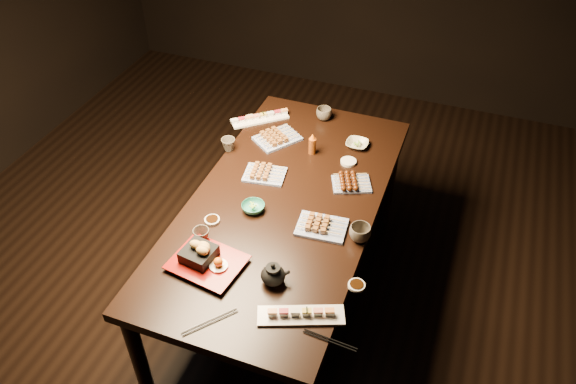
% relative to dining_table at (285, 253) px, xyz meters
% --- Properties ---
extents(ground, '(5.00, 5.00, 0.00)m').
position_rel_dining_table_xyz_m(ground, '(-0.38, -0.05, -0.38)').
color(ground, black).
rests_on(ground, ground).
extents(dining_table, '(1.24, 1.94, 0.75)m').
position_rel_dining_table_xyz_m(dining_table, '(0.00, 0.00, 0.00)').
color(dining_table, black).
rests_on(dining_table, ground).
extents(sushi_platter_near, '(0.36, 0.22, 0.04)m').
position_rel_dining_table_xyz_m(sushi_platter_near, '(0.31, -0.63, 0.40)').
color(sushi_platter_near, white).
rests_on(sushi_platter_near, dining_table).
extents(sushi_platter_far, '(0.32, 0.29, 0.04)m').
position_rel_dining_table_xyz_m(sushi_platter_far, '(-0.40, 0.63, 0.40)').
color(sushi_platter_far, white).
rests_on(sushi_platter_far, dining_table).
extents(yakitori_plate_center, '(0.23, 0.18, 0.05)m').
position_rel_dining_table_xyz_m(yakitori_plate_center, '(-0.17, 0.15, 0.40)').
color(yakitori_plate_center, '#828EB6').
rests_on(yakitori_plate_center, dining_table).
extents(yakitori_plate_right, '(0.25, 0.19, 0.06)m').
position_rel_dining_table_xyz_m(yakitori_plate_right, '(0.23, -0.12, 0.40)').
color(yakitori_plate_right, '#828EB6').
rests_on(yakitori_plate_right, dining_table).
extents(yakitori_plate_left, '(0.28, 0.30, 0.06)m').
position_rel_dining_table_xyz_m(yakitori_plate_left, '(-0.22, 0.48, 0.41)').
color(yakitori_plate_left, '#828EB6').
rests_on(yakitori_plate_left, dining_table).
extents(tsukune_plate, '(0.23, 0.20, 0.05)m').
position_rel_dining_table_xyz_m(tsukune_plate, '(0.28, 0.24, 0.40)').
color(tsukune_plate, '#828EB6').
rests_on(tsukune_plate, dining_table).
extents(edamame_bowl_green, '(0.12, 0.12, 0.04)m').
position_rel_dining_table_xyz_m(edamame_bowl_green, '(-0.12, -0.11, 0.39)').
color(edamame_bowl_green, '#297F69').
rests_on(edamame_bowl_green, dining_table).
extents(edamame_bowl_cream, '(0.12, 0.12, 0.03)m').
position_rel_dining_table_xyz_m(edamame_bowl_cream, '(0.22, 0.57, 0.39)').
color(edamame_bowl_cream, beige).
rests_on(edamame_bowl_cream, dining_table).
extents(tempura_tray, '(0.34, 0.29, 0.11)m').
position_rel_dining_table_xyz_m(tempura_tray, '(-0.17, -0.51, 0.43)').
color(tempura_tray, black).
rests_on(tempura_tray, dining_table).
extents(teacup_near_left, '(0.09, 0.09, 0.07)m').
position_rel_dining_table_xyz_m(teacup_near_left, '(-0.26, -0.39, 0.41)').
color(teacup_near_left, '#4D463B').
rests_on(teacup_near_left, dining_table).
extents(teacup_mid_right, '(0.11, 0.11, 0.08)m').
position_rel_dining_table_xyz_m(teacup_mid_right, '(0.42, -0.13, 0.41)').
color(teacup_mid_right, '#4D463B').
rests_on(teacup_mid_right, dining_table).
extents(teacup_far_left, '(0.09, 0.09, 0.07)m').
position_rel_dining_table_xyz_m(teacup_far_left, '(-0.44, 0.29, 0.41)').
color(teacup_far_left, '#4D463B').
rests_on(teacup_far_left, dining_table).
extents(teacup_far_right, '(0.10, 0.10, 0.07)m').
position_rel_dining_table_xyz_m(teacup_far_right, '(-0.04, 0.77, 0.41)').
color(teacup_far_right, '#4D463B').
rests_on(teacup_far_right, dining_table).
extents(teapot, '(0.17, 0.17, 0.11)m').
position_rel_dining_table_xyz_m(teapot, '(0.14, -0.50, 0.43)').
color(teapot, black).
rests_on(teapot, dining_table).
extents(condiment_bottle, '(0.04, 0.04, 0.13)m').
position_rel_dining_table_xyz_m(condiment_bottle, '(0.00, 0.43, 0.44)').
color(condiment_bottle, brown).
rests_on(condiment_bottle, dining_table).
extents(sauce_dish_west, '(0.10, 0.10, 0.01)m').
position_rel_dining_table_xyz_m(sauce_dish_west, '(-0.27, -0.25, 0.38)').
color(sauce_dish_west, white).
rests_on(sauce_dish_west, dining_table).
extents(sauce_dish_east, '(0.10, 0.10, 0.01)m').
position_rel_dining_table_xyz_m(sauce_dish_east, '(0.21, 0.41, 0.38)').
color(sauce_dish_east, white).
rests_on(sauce_dish_east, dining_table).
extents(sauce_dish_se, '(0.09, 0.09, 0.01)m').
position_rel_dining_table_xyz_m(sauce_dish_se, '(0.48, -0.40, 0.38)').
color(sauce_dish_se, white).
rests_on(sauce_dish_se, dining_table).
extents(sauce_dish_nw, '(0.08, 0.08, 0.01)m').
position_rel_dining_table_xyz_m(sauce_dish_nw, '(-0.44, 0.61, 0.38)').
color(sauce_dish_nw, white).
rests_on(sauce_dish_nw, dining_table).
extents(chopsticks_near, '(0.17, 0.20, 0.01)m').
position_rel_dining_table_xyz_m(chopsticks_near, '(-0.02, -0.78, 0.38)').
color(chopsticks_near, black).
rests_on(chopsticks_near, dining_table).
extents(chopsticks_se, '(0.22, 0.04, 0.01)m').
position_rel_dining_table_xyz_m(chopsticks_se, '(0.45, -0.70, 0.38)').
color(chopsticks_se, black).
rests_on(chopsticks_se, dining_table).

